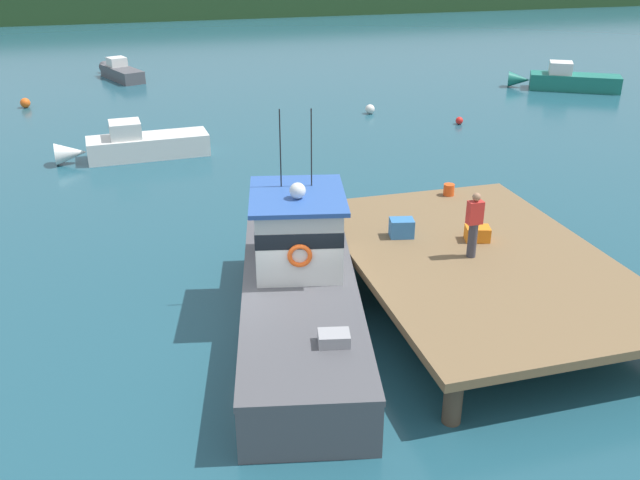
# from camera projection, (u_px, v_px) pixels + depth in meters

# --- Properties ---
(ground_plane) EXTENTS (200.00, 200.00, 0.00)m
(ground_plane) POSITION_uv_depth(u_px,v_px,m) (287.00, 326.00, 15.92)
(ground_plane) COLOR #1E4C5B
(dock) EXTENTS (6.00, 9.00, 1.20)m
(dock) POSITION_uv_depth(u_px,v_px,m) (479.00, 260.00, 16.64)
(dock) COLOR #4C3D2D
(dock) RESTS_ON ground
(main_fishing_boat) EXTENTS (4.10, 9.97, 4.80)m
(main_fishing_boat) POSITION_uv_depth(u_px,v_px,m) (299.00, 285.00, 15.61)
(main_fishing_boat) COLOR #4C4C51
(main_fishing_boat) RESTS_ON ground
(crate_stack_near_edge) EXTENTS (0.70, 0.59, 0.36)m
(crate_stack_near_edge) POSITION_uv_depth(u_px,v_px,m) (477.00, 234.00, 17.33)
(crate_stack_near_edge) COLOR orange
(crate_stack_near_edge) RESTS_ON dock
(crate_single_far) EXTENTS (0.68, 0.55, 0.47)m
(crate_single_far) POSITION_uv_depth(u_px,v_px,m) (402.00, 228.00, 17.53)
(crate_single_far) COLOR #3370B2
(crate_single_far) RESTS_ON dock
(bait_bucket) EXTENTS (0.32, 0.32, 0.34)m
(bait_bucket) POSITION_uv_depth(u_px,v_px,m) (449.00, 190.00, 20.26)
(bait_bucket) COLOR #E04C19
(bait_bucket) RESTS_ON dock
(deckhand_by_the_boat) EXTENTS (0.36, 0.22, 1.63)m
(deckhand_by_the_boat) POSITION_uv_depth(u_px,v_px,m) (474.00, 224.00, 16.20)
(deckhand_by_the_boat) COLOR #383842
(deckhand_by_the_boat) RESTS_ON dock
(moored_boat_far_left) EXTENTS (5.85, 4.07, 1.54)m
(moored_boat_far_left) POSITION_uv_depth(u_px,v_px,m) (567.00, 80.00, 38.83)
(moored_boat_far_left) COLOR #196B5B
(moored_boat_far_left) RESTS_ON ground
(moored_boat_near_channel) EXTENTS (2.69, 4.91, 1.24)m
(moored_boat_near_channel) POSITION_uv_depth(u_px,v_px,m) (120.00, 72.00, 41.65)
(moored_boat_near_channel) COLOR #4C4C51
(moored_boat_near_channel) RESTS_ON ground
(moored_boat_outer_mooring) EXTENTS (5.95, 1.76, 1.50)m
(moored_boat_outer_mooring) POSITION_uv_depth(u_px,v_px,m) (138.00, 145.00, 27.37)
(moored_boat_outer_mooring) COLOR silver
(moored_boat_outer_mooring) RESTS_ON ground
(mooring_buoy_outer) EXTENTS (0.33, 0.33, 0.33)m
(mooring_buoy_outer) POSITION_uv_depth(u_px,v_px,m) (114.00, 124.00, 31.69)
(mooring_buoy_outer) COLOR #EA5B19
(mooring_buoy_outer) RESTS_ON ground
(mooring_buoy_channel_marker) EXTENTS (0.50, 0.50, 0.50)m
(mooring_buoy_channel_marker) POSITION_uv_depth(u_px,v_px,m) (25.00, 103.00, 35.06)
(mooring_buoy_channel_marker) COLOR #EA5B19
(mooring_buoy_channel_marker) RESTS_ON ground
(mooring_buoy_inshore) EXTENTS (0.35, 0.35, 0.35)m
(mooring_buoy_inshore) POSITION_uv_depth(u_px,v_px,m) (459.00, 121.00, 32.13)
(mooring_buoy_inshore) COLOR red
(mooring_buoy_inshore) RESTS_ON ground
(mooring_buoy_spare_mooring) EXTENTS (0.46, 0.46, 0.46)m
(mooring_buoy_spare_mooring) POSITION_uv_depth(u_px,v_px,m) (370.00, 109.00, 33.93)
(mooring_buoy_spare_mooring) COLOR silver
(mooring_buoy_spare_mooring) RESTS_ON ground
(far_shoreline) EXTENTS (120.00, 8.00, 2.40)m
(far_shoreline) POSITION_uv_depth(u_px,v_px,m) (150.00, 5.00, 69.77)
(far_shoreline) COLOR #284723
(far_shoreline) RESTS_ON ground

